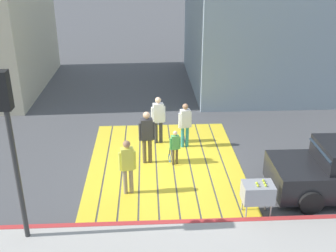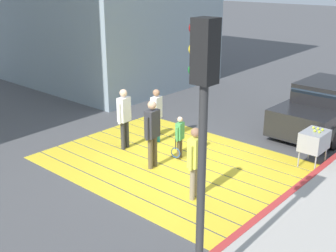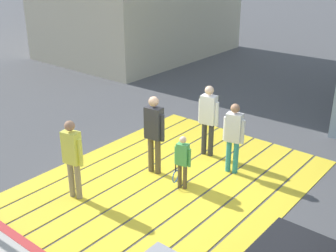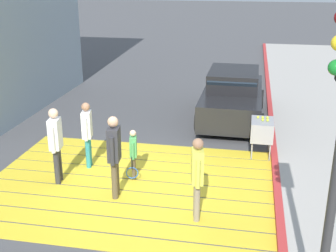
{
  "view_description": "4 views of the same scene",
  "coord_description": "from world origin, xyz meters",
  "px_view_note": "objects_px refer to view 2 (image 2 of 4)",
  "views": [
    {
      "loc": [
        -11.75,
        0.52,
        6.52
      ],
      "look_at": [
        0.57,
        -0.14,
        1.11
      ],
      "focal_mm": 43.67,
      "sensor_mm": 36.0,
      "label": 1
    },
    {
      "loc": [
        -6.81,
        7.84,
        4.75
      ],
      "look_at": [
        0.4,
        -0.34,
        0.84
      ],
      "focal_mm": 45.58,
      "sensor_mm": 36.0,
      "label": 2
    },
    {
      "loc": [
        -6.31,
        -5.07,
        4.74
      ],
      "look_at": [
        0.36,
        0.36,
        1.11
      ],
      "focal_mm": 46.15,
      "sensor_mm": 36.0,
      "label": 3
    },
    {
      "loc": [
        -2.52,
        8.49,
        4.58
      ],
      "look_at": [
        -0.8,
        -0.48,
        1.3
      ],
      "focal_mm": 46.84,
      "sensor_mm": 36.0,
      "label": 4
    }
  ],
  "objects_px": {
    "traffic_light_corner": "(202,110)",
    "tennis_ball_cart": "(314,141)",
    "pedestrian_adult_trailing": "(156,112)",
    "pedestrian_child_with_racket": "(180,136)",
    "car_parked_near_curb": "(324,108)",
    "pedestrian_adult_side": "(152,130)",
    "pedestrian_adult_lead": "(195,158)",
    "pedestrian_teen_behind": "(124,115)"
  },
  "relations": [
    {
      "from": "car_parked_near_curb",
      "to": "pedestrian_adult_trailing",
      "type": "height_order",
      "value": "pedestrian_adult_trailing"
    },
    {
      "from": "tennis_ball_cart",
      "to": "traffic_light_corner",
      "type": "bearing_deg",
      "value": 96.7
    },
    {
      "from": "tennis_ball_cart",
      "to": "pedestrian_adult_lead",
      "type": "distance_m",
      "value": 3.63
    },
    {
      "from": "tennis_ball_cart",
      "to": "pedestrian_teen_behind",
      "type": "bearing_deg",
      "value": 28.4
    },
    {
      "from": "pedestrian_adult_trailing",
      "to": "pedestrian_child_with_racket",
      "type": "bearing_deg",
      "value": 160.45
    },
    {
      "from": "car_parked_near_curb",
      "to": "pedestrian_child_with_racket",
      "type": "xyz_separation_m",
      "value": [
        1.98,
        4.79,
        -0.07
      ]
    },
    {
      "from": "tennis_ball_cart",
      "to": "pedestrian_teen_behind",
      "type": "distance_m",
      "value": 5.13
    },
    {
      "from": "pedestrian_adult_lead",
      "to": "pedestrian_adult_trailing",
      "type": "distance_m",
      "value": 3.45
    },
    {
      "from": "traffic_light_corner",
      "to": "pedestrian_adult_lead",
      "type": "xyz_separation_m",
      "value": [
        1.92,
        -2.37,
        -2.06
      ]
    },
    {
      "from": "traffic_light_corner",
      "to": "pedestrian_child_with_racket",
      "type": "xyz_separation_m",
      "value": [
        3.56,
        -3.81,
        -2.37
      ]
    },
    {
      "from": "tennis_ball_cart",
      "to": "pedestrian_adult_lead",
      "type": "height_order",
      "value": "pedestrian_adult_lead"
    },
    {
      "from": "tennis_ball_cart",
      "to": "pedestrian_child_with_racket",
      "type": "distance_m",
      "value": 3.48
    },
    {
      "from": "traffic_light_corner",
      "to": "tennis_ball_cart",
      "type": "height_order",
      "value": "traffic_light_corner"
    },
    {
      "from": "traffic_light_corner",
      "to": "pedestrian_adult_lead",
      "type": "bearing_deg",
      "value": -51.02
    },
    {
      "from": "tennis_ball_cart",
      "to": "pedestrian_adult_side",
      "type": "bearing_deg",
      "value": 43.24
    },
    {
      "from": "pedestrian_adult_side",
      "to": "pedestrian_child_with_racket",
      "type": "distance_m",
      "value": 0.98
    },
    {
      "from": "pedestrian_adult_lead",
      "to": "pedestrian_teen_behind",
      "type": "relative_size",
      "value": 0.96
    },
    {
      "from": "tennis_ball_cart",
      "to": "pedestrian_child_with_racket",
      "type": "relative_size",
      "value": 0.85
    },
    {
      "from": "pedestrian_adult_trailing",
      "to": "pedestrian_child_with_racket",
      "type": "distance_m",
      "value": 1.36
    },
    {
      "from": "traffic_light_corner",
      "to": "pedestrian_adult_side",
      "type": "height_order",
      "value": "traffic_light_corner"
    },
    {
      "from": "traffic_light_corner",
      "to": "pedestrian_adult_side",
      "type": "relative_size",
      "value": 2.35
    },
    {
      "from": "tennis_ball_cart",
      "to": "pedestrian_adult_side",
      "type": "xyz_separation_m",
      "value": [
        3.03,
        2.85,
        0.35
      ]
    },
    {
      "from": "traffic_light_corner",
      "to": "pedestrian_teen_behind",
      "type": "xyz_separation_m",
      "value": [
        5.19,
        -3.34,
        -2.02
      ]
    },
    {
      "from": "pedestrian_adult_trailing",
      "to": "car_parked_near_curb",
      "type": "bearing_deg",
      "value": -126.59
    },
    {
      "from": "car_parked_near_curb",
      "to": "pedestrian_adult_side",
      "type": "xyz_separation_m",
      "value": [
        2.13,
        5.68,
        0.32
      ]
    },
    {
      "from": "car_parked_near_curb",
      "to": "tennis_ball_cart",
      "type": "bearing_deg",
      "value": 107.62
    },
    {
      "from": "traffic_light_corner",
      "to": "pedestrian_child_with_racket",
      "type": "bearing_deg",
      "value": -47.0
    },
    {
      "from": "car_parked_near_curb",
      "to": "traffic_light_corner",
      "type": "height_order",
      "value": "traffic_light_corner"
    },
    {
      "from": "tennis_ball_cart",
      "to": "pedestrian_adult_lead",
      "type": "bearing_deg",
      "value": 70.0
    },
    {
      "from": "pedestrian_adult_lead",
      "to": "pedestrian_child_with_racket",
      "type": "distance_m",
      "value": 2.21
    },
    {
      "from": "tennis_ball_cart",
      "to": "pedestrian_adult_side",
      "type": "relative_size",
      "value": 0.57
    },
    {
      "from": "car_parked_near_curb",
      "to": "pedestrian_adult_trailing",
      "type": "xyz_separation_m",
      "value": [
        3.23,
        4.35,
        0.22
      ]
    },
    {
      "from": "pedestrian_adult_trailing",
      "to": "pedestrian_adult_side",
      "type": "height_order",
      "value": "pedestrian_adult_side"
    },
    {
      "from": "traffic_light_corner",
      "to": "tennis_ball_cart",
      "type": "relative_size",
      "value": 4.17
    },
    {
      "from": "car_parked_near_curb",
      "to": "pedestrian_teen_behind",
      "type": "relative_size",
      "value": 2.46
    },
    {
      "from": "car_parked_near_curb",
      "to": "pedestrian_adult_lead",
      "type": "height_order",
      "value": "pedestrian_adult_lead"
    },
    {
      "from": "pedestrian_adult_side",
      "to": "pedestrian_teen_behind",
      "type": "bearing_deg",
      "value": -15.59
    },
    {
      "from": "pedestrian_adult_trailing",
      "to": "pedestrian_adult_lead",
      "type": "bearing_deg",
      "value": 146.84
    },
    {
      "from": "pedestrian_adult_lead",
      "to": "pedestrian_teen_behind",
      "type": "xyz_separation_m",
      "value": [
        3.27,
        -0.97,
        0.05
      ]
    },
    {
      "from": "pedestrian_adult_lead",
      "to": "pedestrian_teen_behind",
      "type": "bearing_deg",
      "value": -16.48
    },
    {
      "from": "traffic_light_corner",
      "to": "pedestrian_adult_side",
      "type": "bearing_deg",
      "value": -38.25
    },
    {
      "from": "pedestrian_adult_side",
      "to": "traffic_light_corner",
      "type": "bearing_deg",
      "value": 141.75
    }
  ]
}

